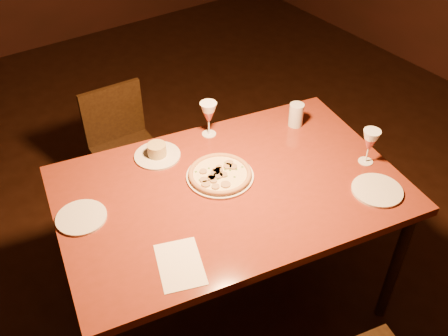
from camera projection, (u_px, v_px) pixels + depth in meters
floor at (221, 299)px, 2.69m from camera, size 7.00×7.00×0.00m
dining_table at (230, 198)px, 2.23m from camera, size 1.64×1.22×0.80m
chair_far at (124, 144)px, 3.02m from camera, size 0.39×0.39×0.78m
pizza_plate at (220, 174)px, 2.23m from camera, size 0.30×0.30×0.03m
ramekin_saucer at (157, 153)px, 2.34m from camera, size 0.22×0.22×0.07m
wine_glass_far at (209, 119)px, 2.43m from camera, size 0.08×0.08×0.18m
wine_glass_right at (369, 147)px, 2.27m from camera, size 0.08×0.08×0.18m
water_tumbler at (296, 115)px, 2.51m from camera, size 0.07×0.07×0.12m
side_plate_left at (81, 217)px, 2.04m from camera, size 0.21×0.21×0.01m
side_plate_near at (377, 190)px, 2.16m from camera, size 0.22×0.22×0.01m
menu_card at (180, 264)px, 1.86m from camera, size 0.23×0.28×0.00m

